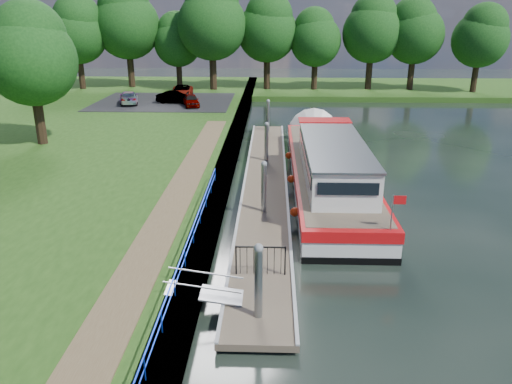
{
  "coord_description": "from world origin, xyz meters",
  "views": [
    {
      "loc": [
        0.38,
        -14.16,
        9.51
      ],
      "look_at": [
        -0.38,
        8.46,
        1.4
      ],
      "focal_mm": 35.0,
      "sensor_mm": 36.0,
      "label": 1
    }
  ],
  "objects_px": {
    "barge": "(326,165)",
    "car_d": "(182,91)",
    "car_b": "(175,97)",
    "car_a": "(191,100)",
    "car_c": "(129,98)",
    "pontoon": "(265,185)"
  },
  "relations": [
    {
      "from": "pontoon",
      "to": "car_a",
      "type": "bearing_deg",
      "value": 109.24
    },
    {
      "from": "car_b",
      "to": "car_d",
      "type": "height_order",
      "value": "car_d"
    },
    {
      "from": "car_a",
      "to": "car_d",
      "type": "height_order",
      "value": "car_d"
    },
    {
      "from": "barge",
      "to": "car_a",
      "type": "bearing_deg",
      "value": 118.45
    },
    {
      "from": "pontoon",
      "to": "car_d",
      "type": "bearing_deg",
      "value": 109.22
    },
    {
      "from": "pontoon",
      "to": "car_a",
      "type": "xyz_separation_m",
      "value": [
        -7.71,
        22.1,
        1.25
      ]
    },
    {
      "from": "barge",
      "to": "car_b",
      "type": "height_order",
      "value": "barge"
    },
    {
      "from": "car_c",
      "to": "pontoon",
      "type": "bearing_deg",
      "value": 106.48
    },
    {
      "from": "car_a",
      "to": "car_c",
      "type": "height_order",
      "value": "car_c"
    },
    {
      "from": "car_b",
      "to": "car_a",
      "type": "bearing_deg",
      "value": -126.47
    },
    {
      "from": "car_c",
      "to": "car_a",
      "type": "bearing_deg",
      "value": 154.2
    },
    {
      "from": "car_b",
      "to": "car_c",
      "type": "relative_size",
      "value": 0.85
    },
    {
      "from": "pontoon",
      "to": "barge",
      "type": "distance_m",
      "value": 3.9
    },
    {
      "from": "car_a",
      "to": "car_b",
      "type": "distance_m",
      "value": 2.65
    },
    {
      "from": "pontoon",
      "to": "car_b",
      "type": "xyz_separation_m",
      "value": [
        -9.67,
        23.89,
        1.26
      ]
    },
    {
      "from": "barge",
      "to": "car_c",
      "type": "height_order",
      "value": "barge"
    },
    {
      "from": "pontoon",
      "to": "car_d",
      "type": "xyz_separation_m",
      "value": [
        -9.6,
        27.52,
        1.32
      ]
    },
    {
      "from": "barge",
      "to": "car_d",
      "type": "xyz_separation_m",
      "value": [
        -13.19,
        26.3,
        0.41
      ]
    },
    {
      "from": "barge",
      "to": "car_a",
      "type": "height_order",
      "value": "barge"
    },
    {
      "from": "car_c",
      "to": "barge",
      "type": "bearing_deg",
      "value": 113.96
    },
    {
      "from": "barge",
      "to": "car_a",
      "type": "xyz_separation_m",
      "value": [
        -11.31,
        20.87,
        0.34
      ]
    },
    {
      "from": "barge",
      "to": "car_d",
      "type": "relative_size",
      "value": 4.41
    }
  ]
}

